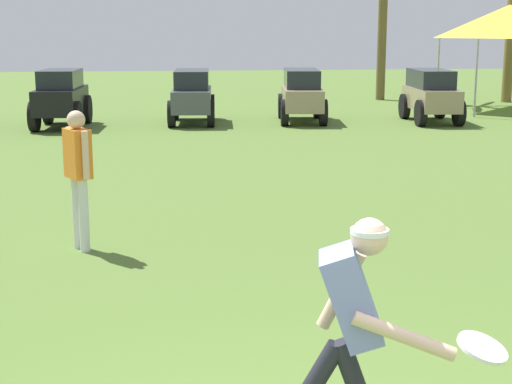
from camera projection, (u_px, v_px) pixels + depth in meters
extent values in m
cube|color=#7A84C6|center=(351.00, 296.00, 4.39)|extent=(0.43, 0.41, 0.58)
sphere|color=beige|center=(369.00, 237.00, 4.31)|extent=(0.25, 0.25, 0.21)
cylinder|color=white|center=(370.00, 231.00, 4.31)|extent=(0.25, 0.25, 0.03)
cylinder|color=beige|center=(404.00, 336.00, 4.23)|extent=(0.58, 0.19, 0.27)
cylinder|color=beige|center=(341.00, 290.00, 4.60)|extent=(0.29, 0.13, 0.49)
cylinder|color=white|center=(482.00, 348.00, 4.19)|extent=(0.39, 0.39, 0.11)
cylinder|color=silver|center=(84.00, 215.00, 8.62)|extent=(0.15, 0.15, 0.82)
cylinder|color=silver|center=(77.00, 212.00, 8.76)|extent=(0.15, 0.15, 0.82)
cube|color=orange|center=(78.00, 153.00, 8.55)|extent=(0.34, 0.39, 0.54)
cylinder|color=beige|center=(85.00, 155.00, 8.38)|extent=(0.10, 0.10, 0.52)
cylinder|color=beige|center=(70.00, 150.00, 8.72)|extent=(0.10, 0.10, 0.52)
sphere|color=beige|center=(76.00, 120.00, 8.47)|extent=(0.27, 0.27, 0.20)
cube|color=black|center=(61.00, 100.00, 19.10)|extent=(1.13, 2.41, 0.60)
cube|color=#1E232B|center=(60.00, 79.00, 19.04)|extent=(0.96, 1.60, 0.44)
cylinder|color=black|center=(48.00, 109.00, 19.90)|extent=(0.23, 0.73, 0.72)
cylinder|color=black|center=(87.00, 109.00, 19.95)|extent=(0.23, 0.73, 0.72)
cylinder|color=black|center=(34.00, 116.00, 18.38)|extent=(0.23, 0.73, 0.72)
cylinder|color=black|center=(76.00, 116.00, 18.43)|extent=(0.23, 0.73, 0.72)
cube|color=#474C51|center=(192.00, 99.00, 19.95)|extent=(1.12, 2.46, 0.55)
cube|color=#1E232B|center=(192.00, 79.00, 19.99)|extent=(0.96, 1.85, 0.46)
cylinder|color=black|center=(175.00, 107.00, 20.80)|extent=(0.22, 0.67, 0.66)
cylinder|color=black|center=(211.00, 107.00, 20.85)|extent=(0.22, 0.67, 0.66)
cylinder|color=black|center=(172.00, 114.00, 19.17)|extent=(0.22, 0.67, 0.66)
cylinder|color=black|center=(211.00, 114.00, 19.21)|extent=(0.22, 0.67, 0.66)
cube|color=#998466|center=(302.00, 98.00, 20.22)|extent=(1.21, 2.49, 0.55)
cube|color=#1E232B|center=(302.00, 78.00, 20.26)|extent=(1.03, 1.88, 0.46)
cylinder|color=black|center=(282.00, 106.00, 21.09)|extent=(0.25, 0.68, 0.66)
cylinder|color=black|center=(317.00, 106.00, 21.10)|extent=(0.25, 0.68, 0.66)
cylinder|color=black|center=(285.00, 113.00, 19.46)|extent=(0.25, 0.68, 0.66)
cylinder|color=black|center=(323.00, 113.00, 19.47)|extent=(0.25, 0.68, 0.66)
cube|color=#998466|center=(431.00, 99.00, 20.14)|extent=(1.11, 2.45, 0.55)
cube|color=#1E232B|center=(430.00, 79.00, 20.18)|extent=(0.95, 1.85, 0.46)
cylinder|color=black|center=(404.00, 106.00, 20.99)|extent=(0.22, 0.67, 0.66)
cylinder|color=black|center=(440.00, 106.00, 21.04)|extent=(0.22, 0.67, 0.66)
cylinder|color=black|center=(421.00, 113.00, 19.35)|extent=(0.22, 0.67, 0.66)
cylinder|color=black|center=(459.00, 113.00, 19.41)|extent=(0.22, 0.67, 0.66)
cylinder|color=brown|center=(383.00, 7.00, 25.71)|extent=(0.30, 0.30, 6.08)
cylinder|color=brown|center=(512.00, 7.00, 24.94)|extent=(0.33, 0.33, 6.06)
cylinder|color=#B2B5BA|center=(438.00, 72.00, 24.09)|extent=(0.06, 0.06, 2.10)
cylinder|color=#B2B5BA|center=(476.00, 78.00, 21.16)|extent=(0.06, 0.06, 2.10)
pyramid|color=yellow|center=(509.00, 21.00, 22.48)|extent=(3.17, 3.17, 0.93)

